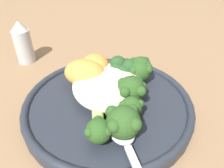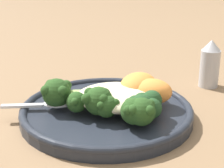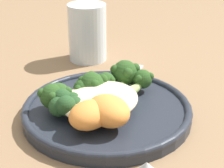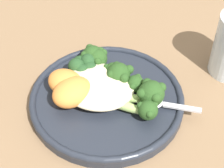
% 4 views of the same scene
% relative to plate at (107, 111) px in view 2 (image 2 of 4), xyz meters
% --- Properties ---
extents(ground_plane, '(4.00, 4.00, 0.00)m').
position_rel_plate_xyz_m(ground_plane, '(0.01, 0.00, -0.01)').
color(ground_plane, '#846647').
extents(plate, '(0.26, 0.26, 0.02)m').
position_rel_plate_xyz_m(plate, '(0.00, 0.00, 0.00)').
color(plate, '#232833').
rests_on(plate, ground_plane).
extents(quinoa_mound, '(0.13, 0.11, 0.03)m').
position_rel_plate_xyz_m(quinoa_mound, '(-0.02, 0.00, 0.02)').
color(quinoa_mound, beige).
rests_on(quinoa_mound, plate).
extents(broccoli_stalk_0, '(0.11, 0.03, 0.03)m').
position_rel_plate_xyz_m(broccoli_stalk_0, '(0.06, -0.01, 0.02)').
color(broccoli_stalk_0, '#9EBC66').
rests_on(broccoli_stalk_0, plate).
extents(broccoli_stalk_1, '(0.13, 0.07, 0.04)m').
position_rel_plate_xyz_m(broccoli_stalk_1, '(0.06, 0.01, 0.03)').
color(broccoli_stalk_1, '#9EBC66').
rests_on(broccoli_stalk_1, plate).
extents(broccoli_stalk_2, '(0.07, 0.07, 0.03)m').
position_rel_plate_xyz_m(broccoli_stalk_2, '(0.03, 0.02, 0.02)').
color(broccoli_stalk_2, '#9EBC66').
rests_on(broccoli_stalk_2, plate).
extents(broccoli_stalk_3, '(0.06, 0.10, 0.04)m').
position_rel_plate_xyz_m(broccoli_stalk_3, '(0.01, 0.03, 0.03)').
color(broccoli_stalk_3, '#9EBC66').
rests_on(broccoli_stalk_3, plate).
extents(broccoli_stalk_4, '(0.03, 0.09, 0.03)m').
position_rel_plate_xyz_m(broccoli_stalk_4, '(-0.01, 0.03, 0.02)').
color(broccoli_stalk_4, '#9EBC66').
rests_on(broccoli_stalk_4, plate).
extents(broccoli_stalk_5, '(0.07, 0.11, 0.04)m').
position_rel_plate_xyz_m(broccoli_stalk_5, '(-0.04, 0.05, 0.03)').
color(broccoli_stalk_5, '#9EBC66').
rests_on(broccoli_stalk_5, plate).
extents(broccoli_stalk_6, '(0.08, 0.11, 0.04)m').
position_rel_plate_xyz_m(broccoli_stalk_6, '(-0.05, 0.06, 0.03)').
color(broccoli_stalk_6, '#9EBC66').
rests_on(broccoli_stalk_6, plate).
extents(sweet_potato_chunk_0, '(0.05, 0.05, 0.03)m').
position_rel_plate_xyz_m(sweet_potato_chunk_0, '(-0.04, -0.03, 0.03)').
color(sweet_potato_chunk_0, orange).
rests_on(sweet_potato_chunk_0, plate).
extents(sweet_potato_chunk_1, '(0.08, 0.09, 0.04)m').
position_rel_plate_xyz_m(sweet_potato_chunk_1, '(-0.05, -0.03, 0.03)').
color(sweet_potato_chunk_1, orange).
rests_on(sweet_potato_chunk_1, plate).
extents(sweet_potato_chunk_2, '(0.07, 0.06, 0.04)m').
position_rel_plate_xyz_m(sweet_potato_chunk_2, '(-0.07, -0.01, 0.03)').
color(sweet_potato_chunk_2, orange).
rests_on(sweet_potato_chunk_2, plate).
extents(kale_tuft, '(0.05, 0.05, 0.04)m').
position_rel_plate_xyz_m(kale_tuft, '(-0.06, 0.03, 0.03)').
color(kale_tuft, '#234723').
rests_on(kale_tuft, plate).
extents(spoon, '(0.11, 0.04, 0.01)m').
position_rel_plate_xyz_m(spoon, '(0.08, 0.02, 0.01)').
color(spoon, silver).
rests_on(spoon, plate).
extents(salt_shaker, '(0.04, 0.04, 0.09)m').
position_rel_plate_xyz_m(salt_shaker, '(-0.17, -0.16, 0.03)').
color(salt_shaker, '#B2B2B7').
rests_on(salt_shaker, ground_plane).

